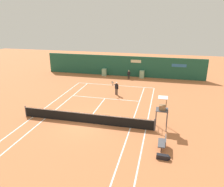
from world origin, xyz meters
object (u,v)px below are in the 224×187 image
object	(u,v)px
equipment_bag	(164,157)
umpire_chair	(162,108)
player_bench	(163,142)
tennis_ball_mid_court	(73,93)
tennis_ball_by_sideline	(114,91)
tennis_ball_near_service_line	(110,86)
ball_kid_centre_post	(129,74)
player_on_baseline	(116,87)

from	to	relation	value
equipment_bag	umpire_chair	bearing A→B (deg)	94.40
umpire_chair	player_bench	size ratio (longest dim) A/B	2.26
equipment_bag	tennis_ball_mid_court	xyz separation A→B (m)	(-11.15, 11.08, -0.13)
tennis_ball_by_sideline	equipment_bag	bearing A→B (deg)	-63.40
umpire_chair	player_bench	bearing A→B (deg)	-175.81
tennis_ball_mid_court	tennis_ball_near_service_line	distance (m)	5.24
umpire_chair	tennis_ball_mid_court	distance (m)	12.84
umpire_chair	player_bench	world-z (taller)	umpire_chair
tennis_ball_near_service_line	tennis_ball_by_sideline	xyz separation A→B (m)	(0.92, -1.81, 0.00)
umpire_chair	ball_kid_centre_post	bearing A→B (deg)	19.56
player_bench	tennis_ball_by_sideline	bearing A→B (deg)	28.69
player_bench	tennis_ball_mid_court	xyz separation A→B (m)	(-11.04, 9.78, -0.47)
player_on_baseline	tennis_ball_near_service_line	size ratio (longest dim) A/B	26.67
ball_kid_centre_post	player_on_baseline	bearing A→B (deg)	77.86
equipment_bag	tennis_ball_near_service_line	bearing A→B (deg)	116.63
umpire_chair	equipment_bag	world-z (taller)	umpire_chair
player_bench	ball_kid_centre_post	size ratio (longest dim) A/B	0.94
player_bench	tennis_ball_near_service_line	distance (m)	15.28
tennis_ball_near_service_line	equipment_bag	bearing A→B (deg)	-63.37
player_bench	umpire_chair	bearing A→B (deg)	4.19
player_on_baseline	tennis_ball_near_service_line	world-z (taller)	player_on_baseline
equipment_bag	tennis_ball_by_sideline	distance (m)	14.45
umpire_chair	ball_kid_centre_post	distance (m)	15.75
ball_kid_centre_post	tennis_ball_near_service_line	xyz separation A→B (m)	(-1.79, -4.46, -0.73)
player_bench	ball_kid_centre_post	bearing A→B (deg)	17.06
tennis_ball_mid_court	equipment_bag	bearing A→B (deg)	-44.82
umpire_chair	player_on_baseline	xyz separation A→B (m)	(-5.51, 7.32, -0.86)
player_bench	tennis_ball_near_service_line	xyz separation A→B (m)	(-7.27, 13.43, -0.47)
player_on_baseline	ball_kid_centre_post	distance (m)	7.50
ball_kid_centre_post	tennis_ball_by_sideline	world-z (taller)	ball_kid_centre_post
player_on_baseline	ball_kid_centre_post	xyz separation A→B (m)	(0.25, 7.49, -0.19)
umpire_chair	ball_kid_centre_post	xyz separation A→B (m)	(-5.26, 14.81, -1.06)
player_bench	tennis_ball_by_sideline	xyz separation A→B (m)	(-6.36, 11.62, -0.47)
equipment_bag	tennis_ball_by_sideline	xyz separation A→B (m)	(-6.47, 12.92, -0.13)
player_on_baseline	tennis_ball_mid_court	bearing A→B (deg)	26.58
tennis_ball_near_service_line	ball_kid_centre_post	bearing A→B (deg)	68.14
tennis_ball_near_service_line	tennis_ball_by_sideline	world-z (taller)	same
umpire_chair	tennis_ball_by_sideline	world-z (taller)	umpire_chair
tennis_ball_mid_court	tennis_ball_by_sideline	size ratio (longest dim) A/B	1.00
player_bench	tennis_ball_near_service_line	size ratio (longest dim) A/B	18.20
player_on_baseline	tennis_ball_mid_court	world-z (taller)	player_on_baseline
tennis_ball_mid_court	tennis_ball_near_service_line	size ratio (longest dim) A/B	1.00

